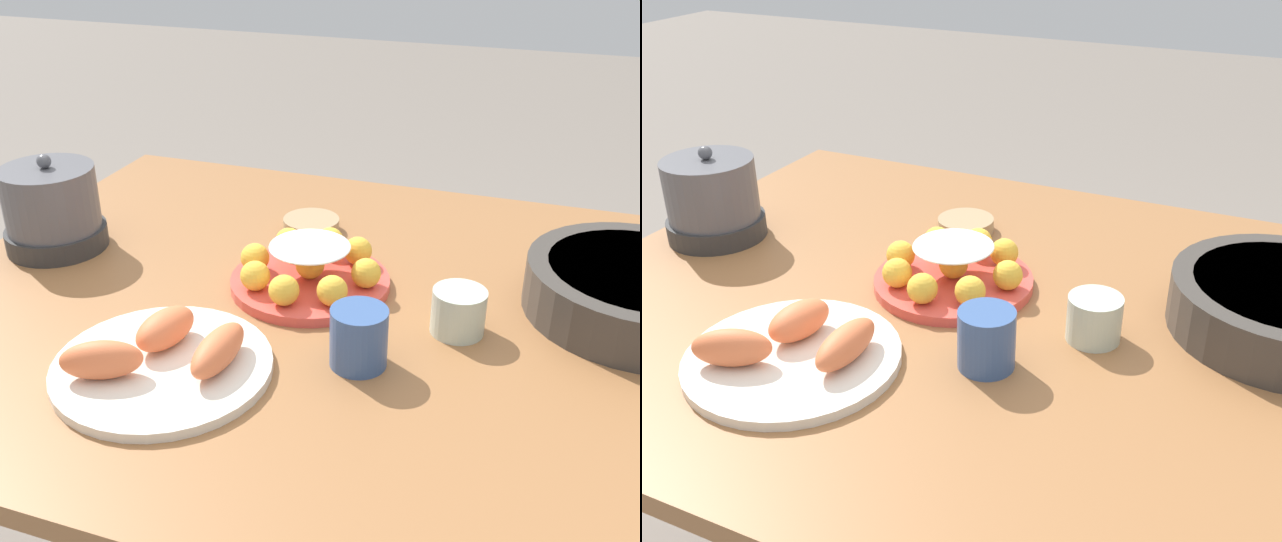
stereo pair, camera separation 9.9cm
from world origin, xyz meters
TOP-DOWN VIEW (x-y plane):
  - dining_table at (0.00, 0.00)m, footprint 1.26×1.02m
  - cake_plate at (-0.05, 0.04)m, footprint 0.25×0.25m
  - serving_bowl at (0.44, 0.12)m, footprint 0.33×0.33m
  - sauce_bowl at (-0.11, 0.23)m, footprint 0.10×0.10m
  - seafood_platter at (-0.15, -0.24)m, footprint 0.29×0.29m
  - cup_near at (0.09, -0.14)m, footprint 0.08×0.08m
  - cup_far at (0.20, -0.02)m, footprint 0.08×0.08m
  - warming_pot at (-0.51, 0.03)m, footprint 0.17×0.17m

SIDE VIEW (x-z plane):
  - dining_table at x=0.00m, z-range 0.28..1.03m
  - sauce_bowl at x=-0.11m, z-range 0.75..0.78m
  - seafood_platter at x=-0.15m, z-range 0.74..0.80m
  - cake_plate at x=-0.05m, z-range 0.74..0.82m
  - cup_far at x=0.20m, z-range 0.75..0.82m
  - serving_bowl at x=0.44m, z-range 0.76..0.83m
  - cup_near at x=0.09m, z-range 0.75..0.83m
  - warming_pot at x=-0.51m, z-range 0.74..0.91m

